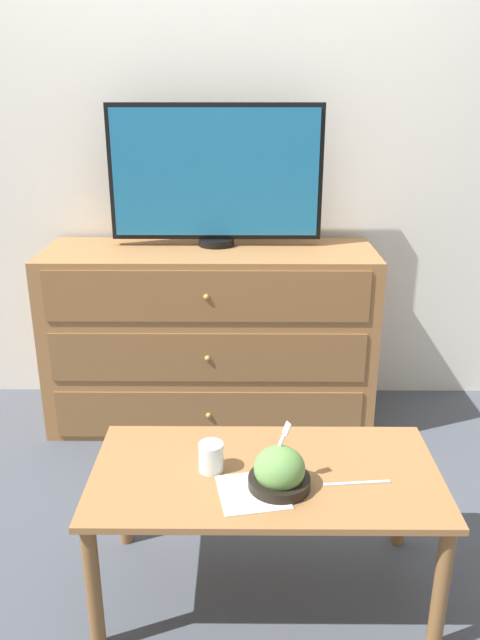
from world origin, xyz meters
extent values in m
plane|color=#474C56|center=(0.00, 0.00, 0.00)|extent=(12.00, 12.00, 0.00)
cube|color=white|center=(0.00, 0.03, 1.30)|extent=(12.00, 0.05, 2.60)
cube|color=#9E6B3D|center=(-0.04, -0.27, 0.42)|extent=(1.48, 0.49, 0.83)
cube|color=brown|center=(-0.04, -0.52, 0.14)|extent=(1.36, 0.01, 0.22)
sphere|color=tan|center=(-0.04, -0.53, 0.14)|extent=(0.02, 0.02, 0.02)
cube|color=brown|center=(-0.04, -0.52, 0.42)|extent=(1.36, 0.01, 0.22)
sphere|color=tan|center=(-0.04, -0.53, 0.42)|extent=(0.02, 0.02, 0.02)
cube|color=brown|center=(-0.04, -0.52, 0.69)|extent=(1.36, 0.01, 0.22)
sphere|color=tan|center=(-0.04, -0.53, 0.69)|extent=(0.02, 0.02, 0.02)
cylinder|color=black|center=(-0.01, -0.19, 0.85)|extent=(0.16, 0.16, 0.03)
cube|color=black|center=(-0.01, -0.19, 1.16)|extent=(0.94, 0.04, 0.59)
cube|color=#1E6B9E|center=(-0.01, -0.21, 1.16)|extent=(0.90, 0.01, 0.55)
cube|color=#9E6B3D|center=(0.18, -1.41, 0.43)|extent=(1.03, 0.52, 0.02)
cylinder|color=brown|center=(-0.30, -1.63, 0.21)|extent=(0.04, 0.04, 0.42)
cylinder|color=brown|center=(0.66, -1.63, 0.21)|extent=(0.04, 0.04, 0.42)
cylinder|color=brown|center=(-0.30, -1.18, 0.21)|extent=(0.04, 0.04, 0.42)
cylinder|color=brown|center=(0.66, -1.18, 0.21)|extent=(0.04, 0.04, 0.42)
cylinder|color=black|center=(0.22, -1.49, 0.46)|extent=(0.18, 0.18, 0.03)
ellipsoid|color=#66994C|center=(0.22, -1.49, 0.50)|extent=(0.15, 0.15, 0.12)
cube|color=silver|center=(0.21, -1.47, 0.54)|extent=(0.07, 0.04, 0.15)
cube|color=silver|center=(0.24, -1.45, 0.61)|extent=(0.03, 0.03, 0.03)
cylinder|color=#9E6638|center=(0.02, -1.40, 0.47)|extent=(0.07, 0.07, 0.05)
cylinder|color=white|center=(0.02, -1.40, 0.48)|extent=(0.07, 0.07, 0.09)
cube|color=silver|center=(0.14, -1.51, 0.44)|extent=(0.22, 0.22, 0.00)
cube|color=silver|center=(0.44, -1.47, 0.44)|extent=(0.19, 0.03, 0.01)
camera|label=1|loc=(0.12, -2.98, 1.50)|focal=35.00mm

